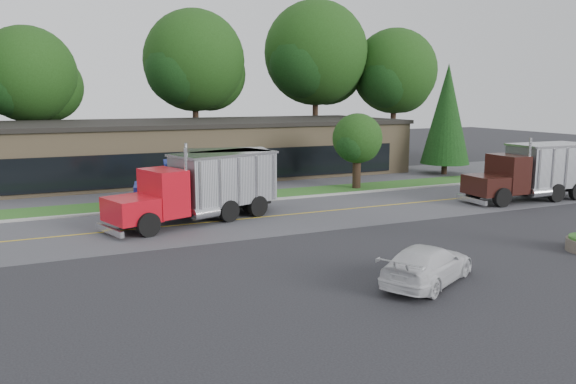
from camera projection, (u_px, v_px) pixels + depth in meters
name	position (u px, v px, depth m)	size (l,w,h in m)	color
ground	(335.00, 266.00, 20.84)	(140.00, 140.00, 0.00)	#2E2E33
road	(250.00, 219.00, 28.92)	(60.00, 8.00, 0.02)	#56565B
center_line	(250.00, 219.00, 28.92)	(60.00, 0.12, 0.01)	gold
curb	(225.00, 204.00, 32.70)	(60.00, 0.30, 0.12)	#9E9E99
grass_verge	(216.00, 199.00, 34.31)	(60.00, 3.40, 0.03)	#2F6522
far_parking	(194.00, 187.00, 38.80)	(60.00, 7.00, 0.02)	#56565B
strip_mall	(198.00, 150.00, 44.66)	(32.00, 12.00, 4.00)	#8B7455
tree_far_b	(30.00, 79.00, 46.16)	(8.34, 7.85, 11.89)	#382619
tree_far_c	(196.00, 66.00, 51.63)	(9.85, 9.27, 14.04)	#382619
tree_far_d	(317.00, 58.00, 55.47)	(10.85, 10.21, 15.47)	#382619
tree_far_e	(395.00, 75.00, 57.16)	(9.09, 8.55, 12.96)	#382619
evergreen_right	(447.00, 114.00, 44.30)	(3.85, 3.85, 8.74)	#382619
tree_verge	(358.00, 141.00, 37.88)	(3.57, 3.36, 5.10)	#382619
dump_truck_red	(204.00, 185.00, 28.22)	(9.19, 5.10, 3.36)	black
dump_truck_blue	(210.00, 179.00, 30.29)	(7.46, 3.87, 3.36)	black
dump_truck_maroon	(535.00, 170.00, 33.86)	(8.31, 2.97, 3.36)	black
rally_car	(427.00, 264.00, 18.91)	(1.83, 4.50, 1.31)	silver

